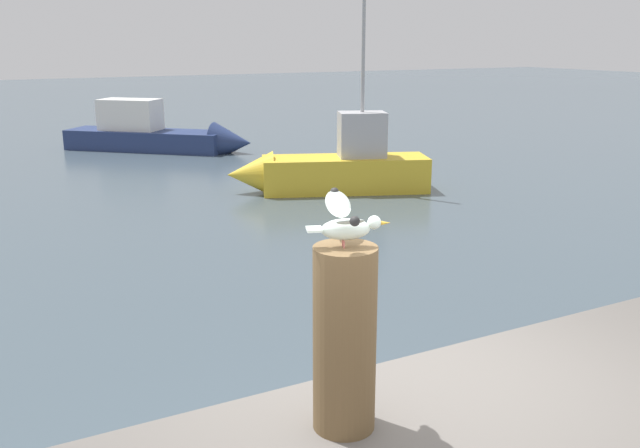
% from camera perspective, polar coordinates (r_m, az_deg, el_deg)
% --- Properties ---
extents(mooring_post, '(0.31, 0.31, 0.93)m').
position_cam_1_polar(mooring_post, '(3.33, 2.05, -9.54)').
color(mooring_post, brown).
rests_on(mooring_post, harbor_quay).
extents(seagull, '(0.38, 0.59, 0.22)m').
position_cam_1_polar(seagull, '(3.14, 2.21, 0.14)').
color(seagull, '#C66660').
rests_on(seagull, mooring_post).
extents(boat_navy, '(5.12, 4.79, 1.77)m').
position_cam_1_polar(boat_navy, '(21.40, -12.97, 7.22)').
color(boat_navy, navy).
rests_on(boat_navy, ground_plane).
extents(boat_yellow, '(4.47, 2.59, 4.97)m').
position_cam_1_polar(boat_yellow, '(15.16, 0.65, 4.67)').
color(boat_yellow, yellow).
rests_on(boat_yellow, ground_plane).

